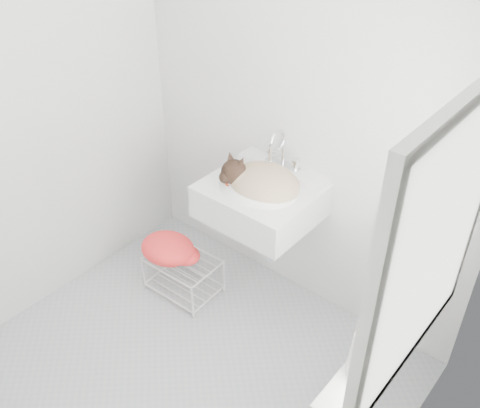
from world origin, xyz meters
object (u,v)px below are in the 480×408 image
Objects in this scene: bottle_b at (388,339)px; bottle_c at (407,315)px; wire_rack at (183,272)px; cat at (261,182)px; bottle_a at (360,376)px; sink at (261,186)px.

bottle_c is at bearing 90.00° from bottle_b.
bottle_c is at bearing -4.63° from wire_rack.
cat reaches higher than wire_rack.
bottle_a is at bearing -90.00° from bottle_c.
sink is 0.05m from cat.
cat is at bearing 153.26° from bottle_b.
wire_rack is (-0.42, -0.24, -0.74)m from cat.
bottle_b is at bearing -35.52° from cat.
wire_rack is 1.62m from bottle_c.
bottle_a is at bearing -44.39° from cat.
cat is at bearing 161.04° from bottle_c.
bottle_a reaches higher than bottle_c.
bottle_b is (1.46, -0.28, 0.70)m from wire_rack.
bottle_b is 0.17m from bottle_c.
cat reaches higher than bottle_b.
sink and bottle_a have the same top height.
bottle_b is at bearing 90.00° from bottle_a.
wire_rack is at bearing 160.93° from bottle_a.
bottle_a is (1.05, -0.76, 0.00)m from sink.
cat is 1.16m from bottle_b.
bottle_a is at bearing -35.89° from sink.
sink is 1.43× the size of wire_rack.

